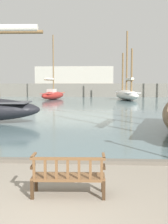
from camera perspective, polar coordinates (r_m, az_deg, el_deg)
name	(u,v)px	position (r m, az deg, el deg)	size (l,w,h in m)	color
ground_plane	(44,223)	(5.40, -8.07, -21.46)	(160.00, 160.00, 0.00)	gray
harbor_water	(94,98)	(48.78, 2.06, 2.79)	(100.00, 80.00, 0.08)	slate
quay_edge_kerb	(68,161)	(8.94, -3.19, -9.90)	(40.00, 0.30, 0.12)	#675F54
park_bench	(68,175)	(6.30, -3.18, -12.71)	(1.62, 0.57, 0.92)	#3D2A19
sailboat_far_starboard	(53,94)	(44.85, -6.31, 3.59)	(3.64, 8.99, 10.09)	maroon
sailboat_distant_harbor	(127,94)	(43.54, 8.69, 3.72)	(4.11, 9.57, 10.37)	silver
far_breakwater	(91,86)	(54.45, 1.39, 5.20)	(48.93, 2.40, 6.81)	slate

